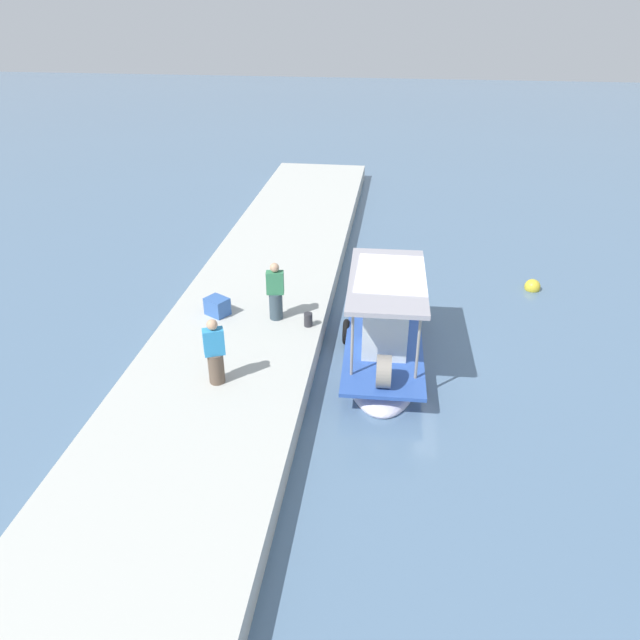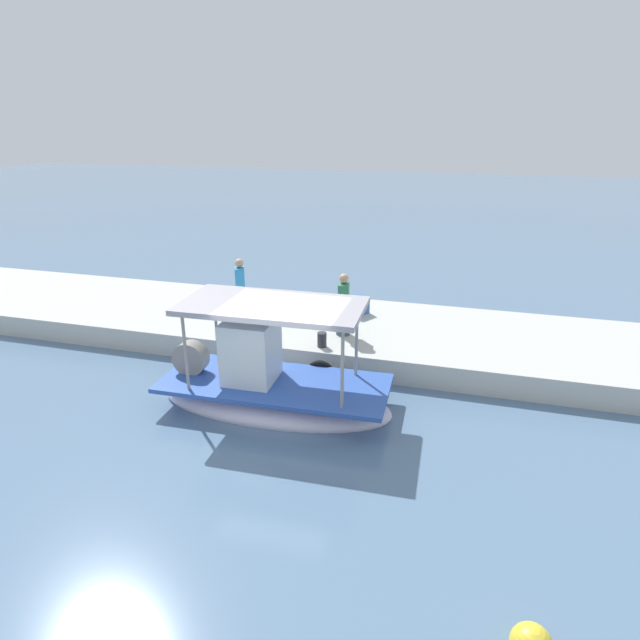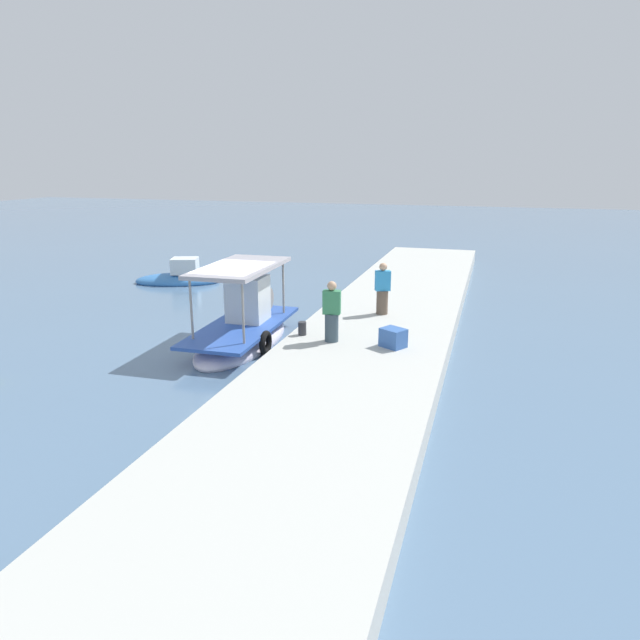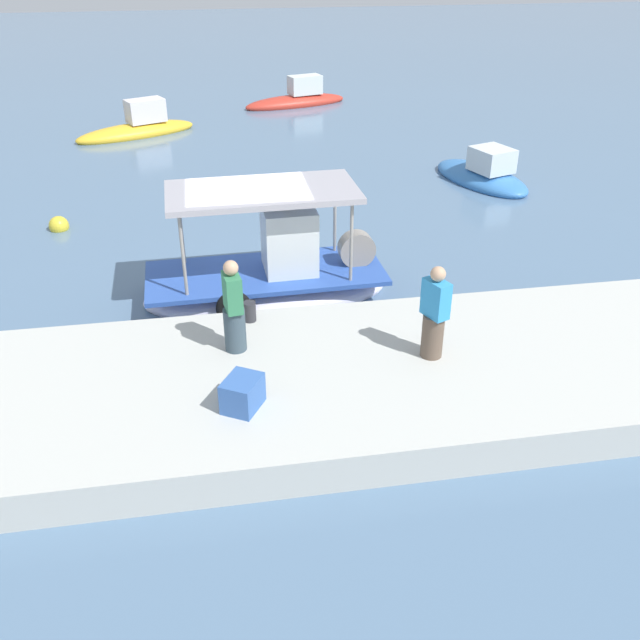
% 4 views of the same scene
% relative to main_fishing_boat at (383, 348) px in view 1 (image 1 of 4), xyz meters
% --- Properties ---
extents(ground_plane, '(120.00, 120.00, 0.00)m').
position_rel_main_fishing_boat_xyz_m(ground_plane, '(-0.40, 0.44, -0.46)').
color(ground_plane, slate).
extents(dock_quay, '(36.00, 4.55, 0.64)m').
position_rel_main_fishing_boat_xyz_m(dock_quay, '(-0.40, -4.03, -0.14)').
color(dock_quay, beige).
rests_on(dock_quay, ground_plane).
extents(main_fishing_boat, '(5.41, 2.30, 2.83)m').
position_rel_main_fishing_boat_xyz_m(main_fishing_boat, '(0.00, 0.00, 0.00)').
color(main_fishing_boat, silver).
rests_on(main_fishing_boat, ground_plane).
extents(fisherman_near_bollard, '(0.50, 0.55, 1.70)m').
position_rel_main_fishing_boat_xyz_m(fisherman_near_bollard, '(2.40, -3.90, 0.95)').
color(fisherman_near_bollard, brown).
rests_on(fisherman_near_bollard, dock_quay).
extents(fisherman_by_crate, '(0.43, 0.52, 1.72)m').
position_rel_main_fishing_boat_xyz_m(fisherman_by_crate, '(-0.94, -3.12, 0.95)').
color(fisherman_by_crate, '#384955').
rests_on(fisherman_by_crate, dock_quay).
extents(mooring_bollard, '(0.24, 0.24, 0.39)m').
position_rel_main_fishing_boat_xyz_m(mooring_bollard, '(-0.61, -2.14, 0.37)').
color(mooring_bollard, '#2D2D33').
rests_on(mooring_bollard, dock_quay).
extents(cargo_crate, '(0.75, 0.80, 0.52)m').
position_rel_main_fishing_boat_xyz_m(cargo_crate, '(-0.94, -4.86, 0.43)').
color(cargo_crate, '#3762AD').
rests_on(cargo_crate, dock_quay).
extents(marker_buoy, '(0.53, 0.53, 0.53)m').
position_rel_main_fishing_boat_xyz_m(marker_buoy, '(-5.23, 4.84, -0.36)').
color(marker_buoy, gold).
rests_on(marker_buoy, ground_plane).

